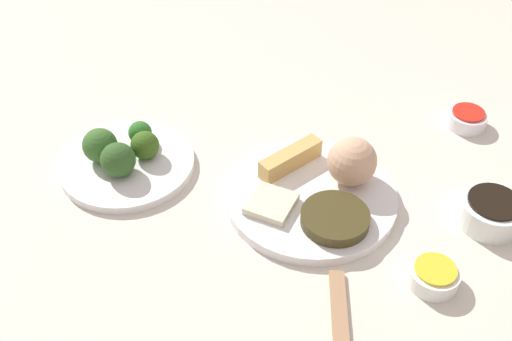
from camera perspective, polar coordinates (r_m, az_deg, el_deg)
The scene contains 17 objects.
tabletop at distance 0.94m, azimuth 6.26°, elevation -3.08°, with size 2.20×2.20×0.02m, color beige.
main_plate at distance 0.92m, azimuth 5.17°, elevation -2.47°, with size 0.26×0.26×0.02m, color white.
rice_scoop at distance 0.92m, azimuth 8.99°, elevation 0.85°, with size 0.08×0.08×0.08m, color tan.
spring_roll at distance 0.95m, azimuth 3.26°, elevation 1.11°, with size 0.11×0.03×0.03m, color tan.
crab_rangoon_wonton at distance 0.89m, azimuth 1.45°, elevation -3.14°, with size 0.06×0.07×0.01m, color beige.
stir_fry_heap at distance 0.87m, azimuth 7.43°, elevation -4.46°, with size 0.10×0.10×0.02m, color #3E3618.
broccoli_plate at distance 1.00m, azimuth -11.97°, elevation 0.62°, with size 0.21×0.21×0.01m, color white.
broccoli_floret_0 at distance 0.95m, azimuth -12.82°, elevation 0.98°, with size 0.05×0.05×0.05m, color #305723.
broccoli_floret_1 at distance 1.01m, azimuth -10.82°, elevation 3.51°, with size 0.04×0.04×0.04m, color #2D6D25.
broccoli_floret_2 at distance 0.99m, azimuth -14.42°, elevation 2.30°, with size 0.06×0.06×0.06m, color #376528.
broccoli_floret_3 at distance 0.98m, azimuth -10.38°, elevation 2.35°, with size 0.05×0.05×0.05m, color #385D1A.
soy_sauce_bowl at distance 0.94m, azimuth 21.19°, elevation -3.83°, with size 0.09×0.09×0.04m, color white.
soy_sauce_bowl_liquid at distance 0.93m, azimuth 21.52°, elevation -2.88°, with size 0.08×0.08×0.00m, color black.
sauce_ramekin_hot_mustard at distance 0.84m, azimuth 16.32°, elevation -9.51°, with size 0.07×0.07×0.03m, color white.
sauce_ramekin_hot_mustard_liquid at distance 0.83m, azimuth 16.52°, elevation -8.86°, with size 0.06×0.06×0.00m, color yellow.
sauce_ramekin_sweet_and_sour at distance 1.12m, azimuth 19.16°, elevation 4.55°, with size 0.07×0.07×0.03m, color white.
sauce_ramekin_sweet_and_sour_liquid at distance 1.11m, azimuth 19.33°, elevation 5.16°, with size 0.06×0.06×0.00m, color red.
Camera 1 is at (0.03, -0.67, 0.67)m, focal length 42.65 mm.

